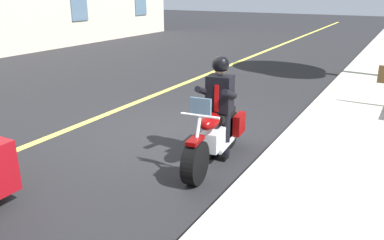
# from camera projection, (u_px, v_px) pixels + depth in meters

# --- Properties ---
(ground_plane) EXTENTS (80.00, 80.00, 0.00)m
(ground_plane) POSITION_uv_depth(u_px,v_px,m) (171.00, 135.00, 7.69)
(ground_plane) COLOR black
(lane_center_stripe) EXTENTS (60.00, 0.16, 0.01)m
(lane_center_stripe) POSITION_uv_depth(u_px,v_px,m) (94.00, 119.00, 8.62)
(lane_center_stripe) COLOR #E5DB4C
(lane_center_stripe) RESTS_ON ground_plane
(motorcycle_main) EXTENTS (2.22, 0.74, 1.26)m
(motorcycle_main) POSITION_uv_depth(u_px,v_px,m) (215.00, 136.00, 6.39)
(motorcycle_main) COLOR black
(motorcycle_main) RESTS_ON ground_plane
(rider_main) EXTENTS (0.66, 0.60, 1.74)m
(rider_main) POSITION_uv_depth(u_px,v_px,m) (220.00, 99.00, 6.37)
(rider_main) COLOR black
(rider_main) RESTS_ON ground_plane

